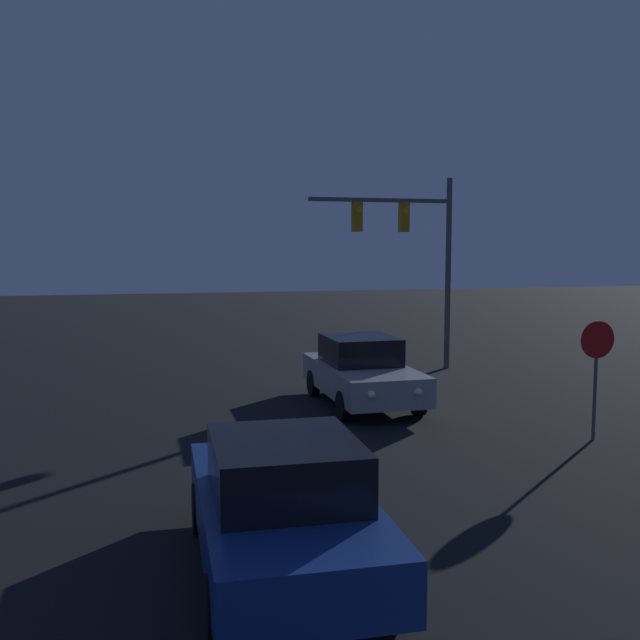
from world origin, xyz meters
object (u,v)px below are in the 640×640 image
object	(u,v)px
car_far	(362,371)
car_near	(283,505)
stop_sign	(597,357)
traffic_signal_mast	(414,242)

from	to	relation	value
car_far	car_near	bearing A→B (deg)	66.17
car_near	car_far	xyz separation A→B (m)	(3.70, 8.42, 0.00)
car_near	stop_sign	distance (m)	8.37
car_far	stop_sign	distance (m)	5.60
car_near	stop_sign	bearing A→B (deg)	31.72
car_near	stop_sign	size ratio (longest dim) A/B	1.91
car_near	traffic_signal_mast	world-z (taller)	traffic_signal_mast
traffic_signal_mast	stop_sign	size ratio (longest dim) A/B	2.49
traffic_signal_mast	car_near	bearing A→B (deg)	-117.95
traffic_signal_mast	stop_sign	xyz separation A→B (m)	(0.44, -8.62, -2.31)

